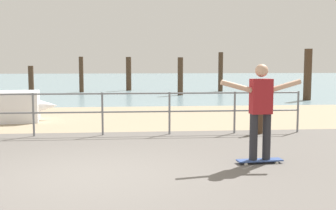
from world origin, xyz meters
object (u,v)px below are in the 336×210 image
object	(u,v)px
skateboard	(260,160)
bollard_short	(259,121)
seagull	(259,104)
skateboarder	(261,106)

from	to	relation	value
skateboard	bollard_short	xyz separation A→B (m)	(0.92, 2.94, 0.27)
skateboard	bollard_short	distance (m)	3.09
bollard_short	seagull	world-z (taller)	seagull
seagull	bollard_short	bearing A→B (deg)	34.34
skateboarder	seagull	size ratio (longest dim) A/B	3.84
skateboard	bollard_short	bearing A→B (deg)	72.66
bollard_short	skateboarder	bearing A→B (deg)	-107.34
skateboarder	skateboard	bearing A→B (deg)	14.04
bollard_short	seagull	distance (m)	0.41
skateboard	bollard_short	world-z (taller)	bollard_short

